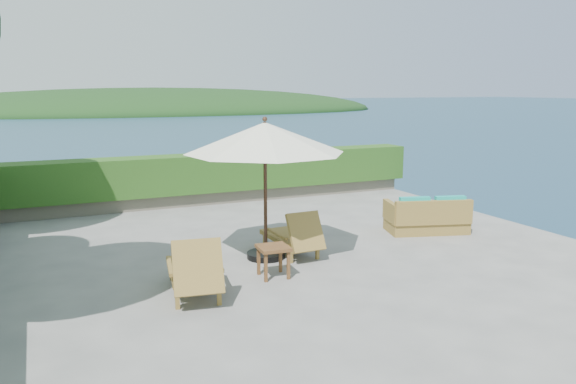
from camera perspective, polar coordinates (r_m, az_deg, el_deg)
name	(u,v)px	position (r m, az deg, el deg)	size (l,w,h in m)	color
ground	(291,258)	(10.51, 0.31, -6.75)	(12.00, 12.00, 0.00)	gray
foundation	(291,336)	(11.07, 0.30, -14.44)	(12.00, 12.00, 3.00)	#504A3F
offshore_island	(155,112)	(152.08, -13.35, 7.92)	(126.00, 57.60, 12.60)	black
planter_wall_far	(206,197)	(15.59, -8.30, -0.48)	(12.00, 0.60, 0.36)	#6D6757
hedge_far	(206,173)	(15.47, -8.36, 1.96)	(12.40, 0.90, 1.00)	#224A15
patio_umbrella	(265,139)	(10.11, -2.35, 5.37)	(3.55, 3.55, 2.62)	black
lounge_left	(194,269)	(8.70, -9.48, -7.74)	(0.98, 1.82, 1.00)	olive
lounge_right	(293,235)	(10.63, 0.56, -4.44)	(0.75, 1.59, 0.91)	olive
side_table	(273,252)	(9.39, -1.51, -6.08)	(0.54, 0.54, 0.53)	brown
wicker_loveseat	(427,218)	(12.65, 13.98, -2.55)	(1.91, 1.34, 0.85)	olive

